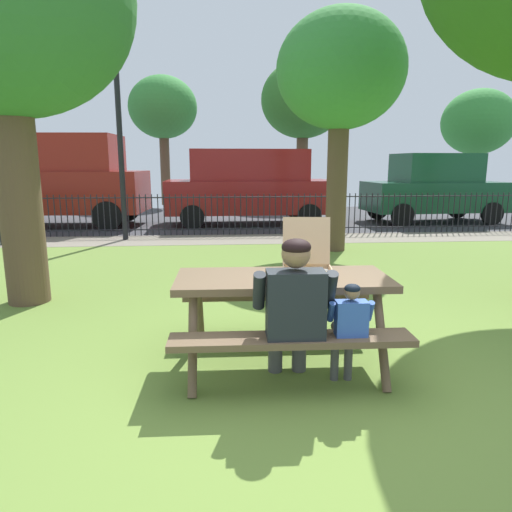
{
  "coord_description": "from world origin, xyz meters",
  "views": [
    {
      "loc": [
        -0.79,
        -3.12,
        1.71
      ],
      "look_at": [
        -0.41,
        1.61,
        0.75
      ],
      "focal_mm": 32.24,
      "sensor_mm": 36.0,
      "label": 1
    }
  ],
  "objects_px": {
    "parked_car_center": "(434,188)",
    "tree_midground_left": "(341,74)",
    "adult_at_table": "(294,307)",
    "far_tree_midright": "(478,122)",
    "parked_car_far_left": "(56,178)",
    "far_tree_center": "(303,101)",
    "picnic_table_foreground": "(282,296)",
    "lamp_post_walkway": "(120,131)",
    "child_at_table": "(348,325)",
    "far_tree_midleft": "(163,109)",
    "parked_car_left": "(249,185)",
    "pizza_box_open": "(307,263)"
  },
  "relations": [
    {
      "from": "pizza_box_open",
      "to": "tree_midground_left",
      "type": "relative_size",
      "value": 0.12
    },
    {
      "from": "lamp_post_walkway",
      "to": "parked_car_left",
      "type": "relative_size",
      "value": 0.84
    },
    {
      "from": "parked_car_center",
      "to": "tree_midground_left",
      "type": "bearing_deg",
      "value": -133.7
    },
    {
      "from": "adult_at_table",
      "to": "far_tree_center",
      "type": "bearing_deg",
      "value": 79.72
    },
    {
      "from": "tree_midground_left",
      "to": "parked_car_far_left",
      "type": "xyz_separation_m",
      "value": [
        -6.7,
        4.13,
        -2.04
      ]
    },
    {
      "from": "picnic_table_foreground",
      "to": "tree_midground_left",
      "type": "height_order",
      "value": "tree_midground_left"
    },
    {
      "from": "lamp_post_walkway",
      "to": "far_tree_midright",
      "type": "height_order",
      "value": "far_tree_midright"
    },
    {
      "from": "parked_car_left",
      "to": "far_tree_midright",
      "type": "bearing_deg",
      "value": 32.3
    },
    {
      "from": "adult_at_table",
      "to": "child_at_table",
      "type": "xyz_separation_m",
      "value": [
        0.41,
        -0.04,
        -0.14
      ]
    },
    {
      "from": "parked_car_far_left",
      "to": "far_tree_center",
      "type": "distance_m",
      "value": 10.62
    },
    {
      "from": "tree_midground_left",
      "to": "parked_car_center",
      "type": "xyz_separation_m",
      "value": [
        3.95,
        4.13,
        -2.33
      ]
    },
    {
      "from": "far_tree_center",
      "to": "far_tree_midleft",
      "type": "bearing_deg",
      "value": 180.0
    },
    {
      "from": "parked_car_far_left",
      "to": "far_tree_center",
      "type": "height_order",
      "value": "far_tree_center"
    },
    {
      "from": "tree_midground_left",
      "to": "far_tree_midright",
      "type": "bearing_deg",
      "value": 50.39
    },
    {
      "from": "lamp_post_walkway",
      "to": "parked_car_far_left",
      "type": "height_order",
      "value": "lamp_post_walkway"
    },
    {
      "from": "far_tree_center",
      "to": "picnic_table_foreground",
      "type": "bearing_deg",
      "value": -100.65
    },
    {
      "from": "far_tree_midright",
      "to": "pizza_box_open",
      "type": "bearing_deg",
      "value": -123.36
    },
    {
      "from": "picnic_table_foreground",
      "to": "parked_car_far_left",
      "type": "xyz_separation_m",
      "value": [
        -4.94,
        9.29,
        0.71
      ]
    },
    {
      "from": "far_tree_center",
      "to": "parked_car_far_left",
      "type": "bearing_deg",
      "value": -140.68
    },
    {
      "from": "adult_at_table",
      "to": "parked_car_far_left",
      "type": "xyz_separation_m",
      "value": [
        -4.95,
        9.79,
        0.65
      ]
    },
    {
      "from": "adult_at_table",
      "to": "far_tree_midright",
      "type": "height_order",
      "value": "far_tree_midright"
    },
    {
      "from": "lamp_post_walkway",
      "to": "far_tree_midright",
      "type": "distance_m",
      "value": 16.0
    },
    {
      "from": "far_tree_midleft",
      "to": "lamp_post_walkway",
      "type": "bearing_deg",
      "value": -89.59
    },
    {
      "from": "parked_car_left",
      "to": "lamp_post_walkway",
      "type": "bearing_deg",
      "value": -140.0
    },
    {
      "from": "lamp_post_walkway",
      "to": "parked_car_center",
      "type": "relative_size",
      "value": 0.98
    },
    {
      "from": "child_at_table",
      "to": "parked_car_center",
      "type": "distance_m",
      "value": 11.17
    },
    {
      "from": "parked_car_left",
      "to": "tree_midground_left",
      "type": "bearing_deg",
      "value": -70.58
    },
    {
      "from": "picnic_table_foreground",
      "to": "parked_car_center",
      "type": "height_order",
      "value": "parked_car_center"
    },
    {
      "from": "child_at_table",
      "to": "tree_midground_left",
      "type": "relative_size",
      "value": 0.19
    },
    {
      "from": "tree_midground_left",
      "to": "parked_car_left",
      "type": "distance_m",
      "value": 4.93
    },
    {
      "from": "parked_car_center",
      "to": "far_tree_midleft",
      "type": "bearing_deg",
      "value": 142.57
    },
    {
      "from": "parked_car_left",
      "to": "parked_car_center",
      "type": "xyz_separation_m",
      "value": [
        5.41,
        0.0,
        -0.09
      ]
    },
    {
      "from": "adult_at_table",
      "to": "parked_car_left",
      "type": "bearing_deg",
      "value": 88.29
    },
    {
      "from": "pizza_box_open",
      "to": "parked_car_center",
      "type": "xyz_separation_m",
      "value": [
        5.49,
        9.2,
        0.15
      ]
    },
    {
      "from": "tree_midground_left",
      "to": "parked_car_far_left",
      "type": "distance_m",
      "value": 8.13
    },
    {
      "from": "child_at_table",
      "to": "parked_car_center",
      "type": "relative_size",
      "value": 0.21
    },
    {
      "from": "picnic_table_foreground",
      "to": "far_tree_midleft",
      "type": "height_order",
      "value": "far_tree_midleft"
    },
    {
      "from": "far_tree_midleft",
      "to": "pizza_box_open",
      "type": "bearing_deg",
      "value": -79.3
    },
    {
      "from": "adult_at_table",
      "to": "child_at_table",
      "type": "height_order",
      "value": "adult_at_table"
    },
    {
      "from": "picnic_table_foreground",
      "to": "far_tree_midleft",
      "type": "distance_m",
      "value": 16.32
    },
    {
      "from": "far_tree_center",
      "to": "far_tree_midright",
      "type": "height_order",
      "value": "far_tree_center"
    },
    {
      "from": "lamp_post_walkway",
      "to": "far_tree_center",
      "type": "distance_m",
      "value": 10.74
    },
    {
      "from": "lamp_post_walkway",
      "to": "parked_car_center",
      "type": "distance_m",
      "value": 8.86
    },
    {
      "from": "far_tree_midleft",
      "to": "parked_car_left",
      "type": "bearing_deg",
      "value": -64.82
    },
    {
      "from": "adult_at_table",
      "to": "parked_car_far_left",
      "type": "distance_m",
      "value": 10.99
    },
    {
      "from": "far_tree_center",
      "to": "adult_at_table",
      "type": "bearing_deg",
      "value": -100.28
    },
    {
      "from": "far_tree_midright",
      "to": "adult_at_table",
      "type": "bearing_deg",
      "value": -122.91
    },
    {
      "from": "pizza_box_open",
      "to": "parked_car_left",
      "type": "distance_m",
      "value": 9.2
    },
    {
      "from": "adult_at_table",
      "to": "tree_midground_left",
      "type": "bearing_deg",
      "value": 72.81
    },
    {
      "from": "adult_at_table",
      "to": "far_tree_midleft",
      "type": "distance_m",
      "value": 16.8
    }
  ]
}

